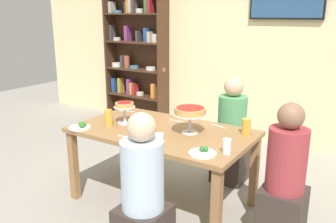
{
  "coord_description": "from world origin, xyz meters",
  "views": [
    {
      "loc": [
        1.72,
        -2.56,
        1.77
      ],
      "look_at": [
        0.0,
        0.1,
        0.89
      ],
      "focal_mm": 37.56,
      "sensor_mm": 36.0,
      "label": 1
    }
  ],
  "objects_px": {
    "deep_dish_pizza_stand": "(190,112)",
    "cutlery_fork_far": "(218,126)",
    "diner_far_right": "(231,138)",
    "cutlery_knife_far": "(126,137)",
    "salad_plate_far_diner": "(80,127)",
    "cutlery_fork_near": "(127,111)",
    "diner_near_right": "(143,202)",
    "personal_pizza_stand": "(125,108)",
    "salad_plate_near_diner": "(203,153)",
    "cutlery_knife_near": "(177,121)",
    "bookshelf": "(137,54)",
    "diner_head_east": "(284,185)",
    "water_glass_clear_spare": "(135,124)",
    "beer_glass_amber_short": "(246,127)",
    "beer_glass_amber_tall": "(109,118)",
    "water_glass_clear_far": "(227,146)",
    "water_glass_clear_near": "(159,139)"
  },
  "relations": [
    {
      "from": "diner_far_right",
      "to": "water_glass_clear_spare",
      "type": "distance_m",
      "value": 1.13
    },
    {
      "from": "bookshelf",
      "to": "cutlery_knife_far",
      "type": "bearing_deg",
      "value": -54.13
    },
    {
      "from": "beer_glass_amber_tall",
      "to": "personal_pizza_stand",
      "type": "bearing_deg",
      "value": 62.23
    },
    {
      "from": "diner_far_right",
      "to": "cutlery_knife_far",
      "type": "bearing_deg",
      "value": -24.27
    },
    {
      "from": "cutlery_knife_near",
      "to": "beer_glass_amber_short",
      "type": "bearing_deg",
      "value": -179.04
    },
    {
      "from": "beer_glass_amber_tall",
      "to": "cutlery_fork_near",
      "type": "height_order",
      "value": "beer_glass_amber_tall"
    },
    {
      "from": "salad_plate_near_diner",
      "to": "salad_plate_far_diner",
      "type": "distance_m",
      "value": 1.25
    },
    {
      "from": "diner_near_right",
      "to": "water_glass_clear_far",
      "type": "height_order",
      "value": "diner_near_right"
    },
    {
      "from": "cutlery_knife_far",
      "to": "bookshelf",
      "type": "bearing_deg",
      "value": 122.91
    },
    {
      "from": "water_glass_clear_near",
      "to": "water_glass_clear_spare",
      "type": "relative_size",
      "value": 0.88
    },
    {
      "from": "diner_near_right",
      "to": "diner_head_east",
      "type": "relative_size",
      "value": 1.0
    },
    {
      "from": "diner_near_right",
      "to": "cutlery_fork_near",
      "type": "relative_size",
      "value": 6.39
    },
    {
      "from": "diner_near_right",
      "to": "water_glass_clear_spare",
      "type": "xyz_separation_m",
      "value": [
        -0.59,
        0.67,
        0.3
      ]
    },
    {
      "from": "diner_far_right",
      "to": "deep_dish_pizza_stand",
      "type": "height_order",
      "value": "diner_far_right"
    },
    {
      "from": "deep_dish_pizza_stand",
      "to": "cutlery_fork_near",
      "type": "height_order",
      "value": "deep_dish_pizza_stand"
    },
    {
      "from": "diner_near_right",
      "to": "deep_dish_pizza_stand",
      "type": "bearing_deg",
      "value": 7.17
    },
    {
      "from": "bookshelf",
      "to": "beer_glass_amber_tall",
      "type": "distance_m",
      "value": 2.6
    },
    {
      "from": "deep_dish_pizza_stand",
      "to": "water_glass_clear_spare",
      "type": "distance_m",
      "value": 0.53
    },
    {
      "from": "diner_head_east",
      "to": "water_glass_clear_near",
      "type": "relative_size",
      "value": 11.82
    },
    {
      "from": "diner_far_right",
      "to": "beer_glass_amber_tall",
      "type": "bearing_deg",
      "value": -41.45
    },
    {
      "from": "diner_near_right",
      "to": "cutlery_knife_far",
      "type": "relative_size",
      "value": 6.39
    },
    {
      "from": "bookshelf",
      "to": "deep_dish_pizza_stand",
      "type": "relative_size",
      "value": 7.08
    },
    {
      "from": "diner_head_east",
      "to": "water_glass_clear_far",
      "type": "xyz_separation_m",
      "value": [
        -0.4,
        -0.23,
        0.31
      ]
    },
    {
      "from": "diner_head_east",
      "to": "personal_pizza_stand",
      "type": "relative_size",
      "value": 5.4
    },
    {
      "from": "cutlery_fork_near",
      "to": "cutlery_fork_far",
      "type": "xyz_separation_m",
      "value": [
        1.06,
        0.06,
        0.0
      ]
    },
    {
      "from": "cutlery_knife_far",
      "to": "deep_dish_pizza_stand",
      "type": "bearing_deg",
      "value": 41.28
    },
    {
      "from": "beer_glass_amber_tall",
      "to": "cutlery_fork_far",
      "type": "height_order",
      "value": "beer_glass_amber_tall"
    },
    {
      "from": "salad_plate_near_diner",
      "to": "cutlery_fork_near",
      "type": "height_order",
      "value": "salad_plate_near_diner"
    },
    {
      "from": "diner_far_right",
      "to": "cutlery_fork_near",
      "type": "bearing_deg",
      "value": -65.67
    },
    {
      "from": "diner_far_right",
      "to": "personal_pizza_stand",
      "type": "relative_size",
      "value": 5.4
    },
    {
      "from": "cutlery_fork_far",
      "to": "personal_pizza_stand",
      "type": "bearing_deg",
      "value": 45.07
    },
    {
      "from": "personal_pizza_stand",
      "to": "cutlery_knife_near",
      "type": "relative_size",
      "value": 1.18
    },
    {
      "from": "salad_plate_near_diner",
      "to": "cutlery_fork_near",
      "type": "bearing_deg",
      "value": 153.2
    },
    {
      "from": "personal_pizza_stand",
      "to": "beer_glass_amber_tall",
      "type": "xyz_separation_m",
      "value": [
        -0.08,
        -0.15,
        -0.08
      ]
    },
    {
      "from": "cutlery_knife_near",
      "to": "cutlery_fork_far",
      "type": "bearing_deg",
      "value": -167.78
    },
    {
      "from": "personal_pizza_stand",
      "to": "beer_glass_amber_short",
      "type": "height_order",
      "value": "personal_pizza_stand"
    },
    {
      "from": "water_glass_clear_near",
      "to": "water_glass_clear_far",
      "type": "bearing_deg",
      "value": 12.53
    },
    {
      "from": "water_glass_clear_near",
      "to": "cutlery_knife_far",
      "type": "distance_m",
      "value": 0.35
    },
    {
      "from": "salad_plate_near_diner",
      "to": "water_glass_clear_far",
      "type": "relative_size",
      "value": 1.79
    },
    {
      "from": "diner_near_right",
      "to": "personal_pizza_stand",
      "type": "bearing_deg",
      "value": 45.74
    },
    {
      "from": "salad_plate_far_diner",
      "to": "cutlery_fork_near",
      "type": "height_order",
      "value": "salad_plate_far_diner"
    },
    {
      "from": "diner_far_right",
      "to": "cutlery_fork_near",
      "type": "height_order",
      "value": "diner_far_right"
    },
    {
      "from": "deep_dish_pizza_stand",
      "to": "water_glass_clear_spare",
      "type": "xyz_separation_m",
      "value": [
        -0.48,
        -0.19,
        -0.14
      ]
    },
    {
      "from": "personal_pizza_stand",
      "to": "water_glass_clear_near",
      "type": "relative_size",
      "value": 2.19
    },
    {
      "from": "diner_near_right",
      "to": "salad_plate_near_diner",
      "type": "height_order",
      "value": "diner_near_right"
    },
    {
      "from": "diner_near_right",
      "to": "beer_glass_amber_tall",
      "type": "bearing_deg",
      "value": 54.36
    },
    {
      "from": "beer_glass_amber_tall",
      "to": "deep_dish_pizza_stand",
      "type": "bearing_deg",
      "value": 17.39
    },
    {
      "from": "deep_dish_pizza_stand",
      "to": "cutlery_fork_far",
      "type": "xyz_separation_m",
      "value": [
        0.13,
        0.32,
        -0.19
      ]
    },
    {
      "from": "diner_head_east",
      "to": "cutlery_fork_near",
      "type": "relative_size",
      "value": 6.39
    },
    {
      "from": "diner_near_right",
      "to": "water_glass_clear_near",
      "type": "bearing_deg",
      "value": 20.49
    }
  ]
}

